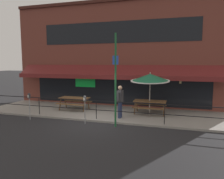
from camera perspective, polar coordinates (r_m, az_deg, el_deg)
ground_plane at (r=11.23m, az=-4.67°, el=-8.49°), size 120.00×120.00×0.00m
patio_deck at (r=13.04m, az=-1.39°, el=-6.06°), size 15.00×4.00×0.10m
restaurant_building at (r=14.84m, az=1.34°, el=9.09°), size 15.00×1.60×7.12m
patio_railing at (r=11.32m, az=-4.14°, el=-4.21°), size 13.84×0.04×0.97m
picnic_table_left at (r=13.70m, az=-9.82°, el=-2.73°), size 1.80×1.42×0.76m
picnic_table_centre at (r=12.55m, az=9.88°, el=-3.62°), size 1.80×1.42×0.76m
patio_umbrella_centre at (r=12.21m, az=9.93°, el=3.06°), size 2.14×2.14×2.38m
pedestrian_walking at (r=11.46m, az=2.12°, el=-2.75°), size 0.28×0.62×1.71m
parking_meter_near at (r=12.23m, az=-20.82°, el=-2.15°), size 0.15×0.16×1.42m
parking_meter_far at (r=10.66m, az=-7.13°, el=-3.03°), size 0.15×0.16×1.42m
street_sign_pole at (r=10.02m, az=0.93°, el=2.57°), size 0.28×0.09×4.33m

